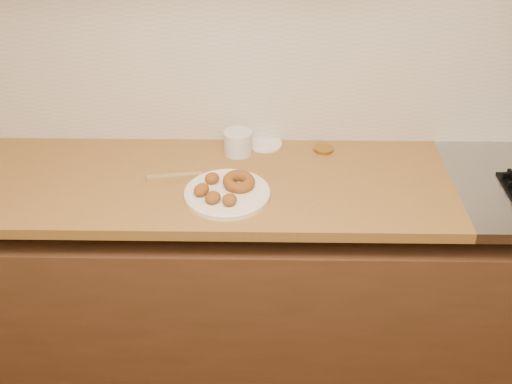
% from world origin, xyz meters
% --- Properties ---
extents(wall_back, '(4.00, 0.02, 2.70)m').
position_xyz_m(wall_back, '(0.00, 2.00, 1.35)').
color(wall_back, tan).
rests_on(wall_back, ground).
extents(base_cabinet, '(3.60, 0.60, 0.77)m').
position_xyz_m(base_cabinet, '(0.00, 1.69, 0.39)').
color(base_cabinet, '#553420').
rests_on(base_cabinet, floor).
extents(butcher_block, '(2.30, 0.62, 0.04)m').
position_xyz_m(butcher_block, '(-0.65, 1.69, 0.88)').
color(butcher_block, olive).
rests_on(butcher_block, base_cabinet).
extents(backsplash, '(3.60, 0.02, 0.60)m').
position_xyz_m(backsplash, '(0.00, 1.99, 1.20)').
color(backsplash, beige).
rests_on(backsplash, wall_back).
extents(donut_plate, '(0.30, 0.30, 0.02)m').
position_xyz_m(donut_plate, '(-0.30, 1.58, 0.91)').
color(donut_plate, white).
rests_on(donut_plate, butcher_block).
extents(ring_donut, '(0.16, 0.16, 0.05)m').
position_xyz_m(ring_donut, '(-0.27, 1.62, 0.94)').
color(ring_donut, '#995C1B').
rests_on(ring_donut, donut_plate).
extents(fried_dough_chunks, '(0.16, 0.19, 0.04)m').
position_xyz_m(fried_dough_chunks, '(-0.35, 1.56, 0.94)').
color(fried_dough_chunks, '#995C1B').
rests_on(fried_dough_chunks, donut_plate).
extents(plastic_tub, '(0.12, 0.12, 0.09)m').
position_xyz_m(plastic_tub, '(-0.28, 1.88, 0.95)').
color(plastic_tub, silver).
rests_on(plastic_tub, butcher_block).
extents(tub_lid, '(0.14, 0.14, 0.01)m').
position_xyz_m(tub_lid, '(-0.18, 1.94, 0.90)').
color(tub_lid, white).
rests_on(tub_lid, butcher_block).
extents(brass_jar_lid, '(0.09, 0.09, 0.01)m').
position_xyz_m(brass_jar_lid, '(0.05, 1.90, 0.91)').
color(brass_jar_lid, '#A5732E').
rests_on(brass_jar_lid, butcher_block).
extents(wooden_utensil, '(0.20, 0.06, 0.02)m').
position_xyz_m(wooden_utensil, '(-0.50, 1.69, 0.91)').
color(wooden_utensil, '#9A7D45').
rests_on(wooden_utensil, butcher_block).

